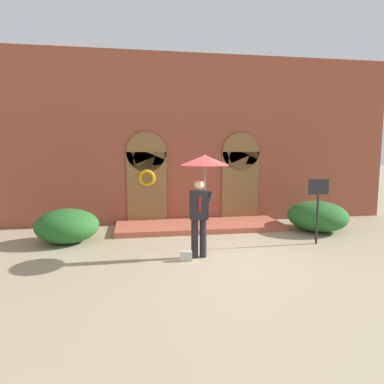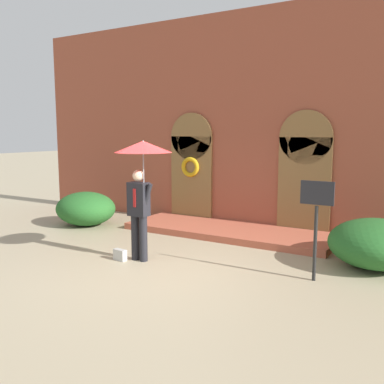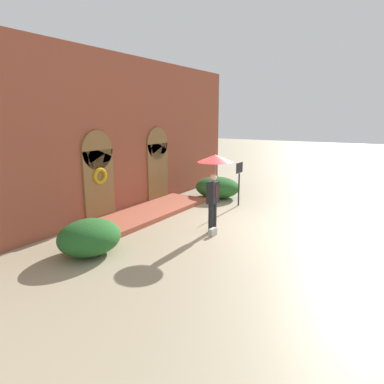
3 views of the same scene
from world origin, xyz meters
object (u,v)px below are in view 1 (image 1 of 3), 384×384
at_px(shrub_right, 317,216).
at_px(handbag, 186,256).
at_px(person_with_umbrella, 203,175).
at_px(sign_post, 318,200).
at_px(shrub_left, 67,226).

bearing_deg(shrub_right, handbag, -153.80).
relative_size(person_with_umbrella, handbag, 8.44).
distance_m(sign_post, shrub_left, 6.68).
xyz_separation_m(shrub_left, shrub_right, (7.33, 0.15, -0.00)).
height_order(handbag, sign_post, sign_post).
distance_m(sign_post, shrub_right, 1.73).
distance_m(shrub_left, shrub_right, 7.33).
bearing_deg(handbag, person_with_umbrella, 32.20).
distance_m(person_with_umbrella, shrub_right, 4.68).
height_order(person_with_umbrella, sign_post, person_with_umbrella).
distance_m(person_with_umbrella, handbag, 1.86).
bearing_deg(person_with_umbrella, handbag, -155.12).
distance_m(handbag, shrub_left, 3.56).
bearing_deg(shrub_left, person_with_umbrella, -28.58).
bearing_deg(person_with_umbrella, shrub_left, 151.42).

